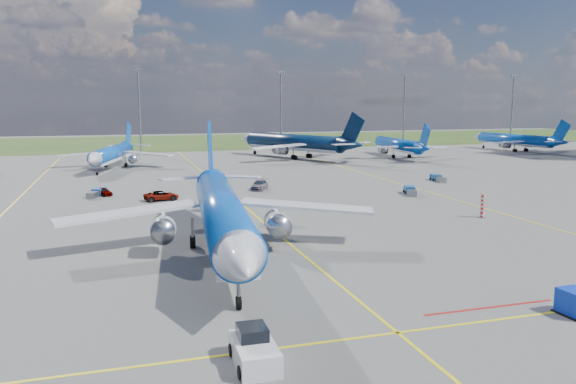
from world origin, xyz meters
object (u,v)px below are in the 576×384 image
object	(u,v)px
main_airliner	(223,254)
bg_jet_ene	(514,151)
baggage_tug_w	(410,191)
service_car_a	(103,191)
baggage_tug_c	(97,193)
warning_post	(483,205)
bg_jet_nnw	(113,168)
bg_jet_ne	(398,157)
service_car_c	(260,185)
bg_jet_n	(293,158)
baggage_tug_e	(438,178)
uld_container	(576,303)
pushback_tug	(254,350)
service_car_b	(161,196)

from	to	relation	value
main_airliner	bg_jet_ene	bearing A→B (deg)	46.32
bg_jet_ene	baggage_tug_w	distance (m)	88.28
bg_jet_ene	main_airliner	distance (m)	129.85
service_car_a	baggage_tug_c	world-z (taller)	service_car_a
warning_post	bg_jet_nnw	world-z (taller)	bg_jet_nnw
warning_post	service_car_a	bearing A→B (deg)	145.75
bg_jet_ne	bg_jet_ene	bearing A→B (deg)	-166.25
baggage_tug_c	service_car_c	bearing A→B (deg)	16.70
bg_jet_ene	service_car_c	world-z (taller)	bg_jet_ene
bg_jet_n	baggage_tug_w	size ratio (longest dim) A/B	8.48
baggage_tug_e	baggage_tug_w	bearing A→B (deg)	-126.34
bg_jet_nnw	uld_container	world-z (taller)	bg_jet_nnw
baggage_tug_c	pushback_tug	bearing A→B (deg)	-62.73
bg_jet_n	service_car_a	world-z (taller)	bg_jet_n
bg_jet_ene	baggage_tug_e	size ratio (longest dim) A/B	7.20
bg_jet_ene	service_car_b	world-z (taller)	bg_jet_ene
bg_jet_ne	service_car_b	size ratio (longest dim) A/B	7.01
uld_container	service_car_c	bearing A→B (deg)	92.32
warning_post	service_car_b	bearing A→B (deg)	147.14
bg_jet_nnw	main_airliner	xyz separation A→B (m)	(10.17, -73.19, 0.00)
bg_jet_n	baggage_tug_e	world-z (taller)	bg_jet_n
main_airliner	baggage_tug_e	world-z (taller)	main_airliner
service_car_b	service_car_c	distance (m)	16.86
bg_jet_n	service_car_a	xyz separation A→B (m)	(-43.99, -45.89, 0.61)
warning_post	baggage_tug_w	bearing A→B (deg)	89.28
bg_jet_ene	service_car_c	size ratio (longest dim) A/B	6.98
bg_jet_nnw	baggage_tug_w	xyz separation A→B (m)	(43.37, -48.00, 0.52)
bg_jet_nnw	warning_post	bearing A→B (deg)	-42.56
uld_container	bg_jet_n	bearing A→B (deg)	78.27
service_car_c	baggage_tug_w	world-z (taller)	service_car_c
uld_container	service_car_a	bearing A→B (deg)	113.05
bg_jet_ne	service_car_a	size ratio (longest dim) A/B	9.50
bg_jet_n	bg_jet_ne	size ratio (longest dim) A/B	1.26
bg_jet_nnw	bg_jet_ene	size ratio (longest dim) A/B	0.99
bg_jet_ene	pushback_tug	size ratio (longest dim) A/B	6.11
bg_jet_nnw	service_car_b	xyz separation A→B (m)	(6.90, -42.55, 0.68)
main_airliner	pushback_tug	bearing A→B (deg)	-90.02
bg_jet_n	pushback_tug	distance (m)	111.10
bg_jet_nnw	uld_container	size ratio (longest dim) A/B	16.37
main_airliner	baggage_tug_c	bearing A→B (deg)	114.11
bg_jet_ene	pushback_tug	bearing A→B (deg)	37.70
bg_jet_nnw	baggage_tug_c	xyz separation A→B (m)	(-2.04, -36.21, 0.51)
service_car_b	bg_jet_n	bearing A→B (deg)	-45.97
bg_jet_ene	service_car_b	size ratio (longest dim) A/B	7.16
main_airliner	baggage_tug_w	distance (m)	41.67
uld_container	baggage_tug_w	size ratio (longest dim) A/B	0.41
bg_jet_nnw	baggage_tug_w	bearing A→B (deg)	-33.65
pushback_tug	service_car_a	xyz separation A→B (m)	(-9.01, 59.56, -0.17)
baggage_tug_w	service_car_c	bearing A→B (deg)	171.97
bg_jet_n	main_airliner	bearing A→B (deg)	40.19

